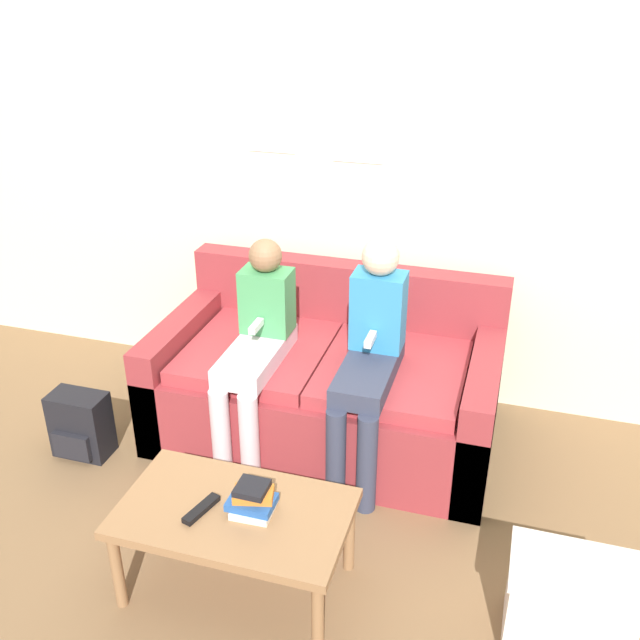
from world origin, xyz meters
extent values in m
plane|color=brown|center=(0.00, 0.00, 0.00)|extent=(10.00, 10.00, 0.00)
cube|color=beige|center=(0.00, 1.13, 1.30)|extent=(8.00, 0.06, 2.60)
cube|color=silver|center=(-0.46, 1.10, 1.48)|extent=(0.25, 0.00, 0.34)
cube|color=silver|center=(0.00, 1.10, 1.43)|extent=(0.26, 0.00, 0.29)
cube|color=maroon|center=(0.00, 0.54, 0.21)|extent=(1.67, 0.92, 0.42)
cube|color=maroon|center=(0.00, 0.93, 0.61)|extent=(1.67, 0.14, 0.38)
cube|color=maroon|center=(-0.77, 0.54, 0.29)|extent=(0.14, 0.92, 0.58)
cube|color=maroon|center=(0.77, 0.54, 0.29)|extent=(0.14, 0.92, 0.58)
cube|color=#A1343A|center=(-0.34, 0.50, 0.45)|extent=(0.68, 0.76, 0.07)
cube|color=#A1343A|center=(0.34, 0.50, 0.45)|extent=(0.68, 0.76, 0.07)
cube|color=#8E6642|center=(-0.04, -0.52, 0.36)|extent=(0.86, 0.51, 0.04)
cylinder|color=#8E6642|center=(-0.43, -0.74, 0.17)|extent=(0.04, 0.04, 0.35)
cylinder|color=#8E6642|center=(0.35, -0.74, 0.17)|extent=(0.04, 0.04, 0.35)
cylinder|color=#8E6642|center=(-0.43, -0.31, 0.17)|extent=(0.04, 0.04, 0.35)
cylinder|color=#8E6642|center=(0.35, -0.31, 0.17)|extent=(0.04, 0.04, 0.35)
cylinder|color=silver|center=(-0.36, 0.05, 0.24)|extent=(0.09, 0.09, 0.49)
cylinder|color=silver|center=(-0.22, 0.05, 0.24)|extent=(0.09, 0.09, 0.49)
cube|color=silver|center=(-0.29, 0.34, 0.53)|extent=(0.23, 0.56, 0.09)
cube|color=#429356|center=(-0.29, 0.51, 0.74)|extent=(0.24, 0.16, 0.32)
sphere|color=#8C6647|center=(-0.29, 0.51, 0.97)|extent=(0.16, 0.16, 0.16)
cube|color=white|center=(-0.29, 0.36, 0.67)|extent=(0.03, 0.12, 0.03)
cylinder|color=#33384C|center=(0.19, 0.05, 0.24)|extent=(0.09, 0.09, 0.49)
cylinder|color=#33384C|center=(0.33, 0.05, 0.24)|extent=(0.09, 0.09, 0.49)
cube|color=#33384C|center=(0.26, 0.34, 0.53)|extent=(0.23, 0.56, 0.09)
cube|color=teal|center=(0.26, 0.51, 0.76)|extent=(0.24, 0.16, 0.37)
sphere|color=beige|center=(0.26, 0.51, 1.03)|extent=(0.17, 0.17, 0.17)
cube|color=white|center=(0.26, 0.36, 0.69)|extent=(0.03, 0.12, 0.03)
cube|color=black|center=(-0.15, -0.57, 0.39)|extent=(0.09, 0.17, 0.02)
cube|color=silver|center=(0.03, -0.51, 0.40)|extent=(0.15, 0.15, 0.03)
cube|color=#23519E|center=(0.03, -0.51, 0.42)|extent=(0.17, 0.12, 0.03)
cube|color=orange|center=(0.03, -0.50, 0.46)|extent=(0.16, 0.12, 0.03)
cube|color=black|center=(0.03, -0.51, 0.48)|extent=(0.11, 0.11, 0.02)
cube|color=silver|center=(1.17, -0.43, 0.16)|extent=(0.41, 0.28, 0.33)
cube|color=beige|center=(1.17, -0.43, 0.34)|extent=(0.43, 0.30, 0.02)
cube|color=black|center=(-1.11, 0.05, 0.17)|extent=(0.28, 0.16, 0.33)
cube|color=black|center=(-1.11, -0.05, 0.10)|extent=(0.19, 0.03, 0.13)
camera|label=1|loc=(0.85, -2.38, 2.19)|focal=40.00mm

